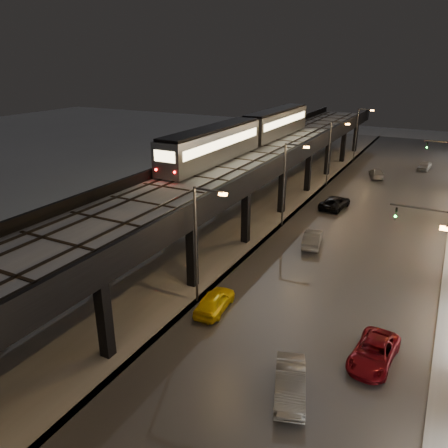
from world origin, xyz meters
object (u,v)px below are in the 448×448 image
at_px(subway_train, 249,132).
at_px(car_mid_dark, 376,174).
at_px(car_taxi, 215,302).
at_px(car_near_white, 312,239).
at_px(car_onc_dark, 374,353).
at_px(car_mid_silver, 335,203).
at_px(car_onc_red, 425,166).
at_px(car_onc_silver, 290,384).

xyz_separation_m(subway_train, car_mid_dark, (13.45, 17.33, -7.77)).
xyz_separation_m(car_taxi, car_near_white, (2.83, 14.55, -0.01)).
relative_size(car_near_white, car_onc_dark, 0.91).
xyz_separation_m(subway_train, car_mid_silver, (11.50, 0.13, -7.69)).
relative_size(subway_train, car_onc_dark, 7.56).
height_order(car_mid_silver, car_onc_dark, car_mid_silver).
relative_size(car_near_white, car_mid_silver, 0.84).
height_order(subway_train, car_onc_dark, subway_train).
distance_m(subway_train, car_mid_silver, 13.83).
bearing_deg(car_mid_dark, car_onc_dark, 82.80).
height_order(car_taxi, car_onc_red, car_taxi).
bearing_deg(car_onc_silver, car_onc_red, 68.72).
height_order(subway_train, car_mid_silver, subway_train).
bearing_deg(subway_train, car_onc_silver, -61.74).
bearing_deg(car_onc_red, car_onc_dark, -81.23).
height_order(subway_train, car_taxi, subway_train).
relative_size(car_mid_silver, car_mid_dark, 1.18).
bearing_deg(car_near_white, car_mid_dark, -102.41).
height_order(subway_train, car_onc_silver, subway_train).
bearing_deg(car_mid_dark, car_mid_silver, 66.98).
distance_m(car_near_white, car_mid_silver, 12.19).
bearing_deg(car_onc_dark, car_onc_red, 96.53).
xyz_separation_m(car_taxi, car_onc_red, (9.96, 52.41, -0.04)).
distance_m(car_taxi, car_onc_dark, 11.23).
bearing_deg(car_mid_silver, subway_train, 7.41).
distance_m(car_taxi, car_mid_dark, 44.08).
height_order(car_mid_silver, car_onc_silver, car_onc_silver).
xyz_separation_m(car_mid_silver, car_onc_dark, (9.29, -27.35, -0.06)).
distance_m(subway_train, car_taxi, 29.28).
bearing_deg(car_mid_silver, car_onc_red, -100.60).
xyz_separation_m(car_onc_silver, car_onc_dark, (3.52, 4.91, -0.07)).
bearing_deg(car_onc_red, car_mid_silver, -99.95).
relative_size(car_taxi, car_onc_dark, 0.90).
bearing_deg(car_mid_dark, car_near_white, 71.42).
bearing_deg(car_onc_silver, car_mid_dark, 75.38).
xyz_separation_m(subway_train, car_near_white, (12.41, -12.03, -7.69)).
height_order(car_onc_dark, car_onc_red, car_onc_red).
height_order(car_mid_dark, car_onc_silver, car_onc_silver).
xyz_separation_m(car_mid_silver, car_mid_dark, (1.95, 17.20, -0.09)).
relative_size(car_mid_dark, car_onc_silver, 0.99).
height_order(car_near_white, car_onc_silver, car_onc_silver).
relative_size(car_onc_silver, car_onc_red, 1.09).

